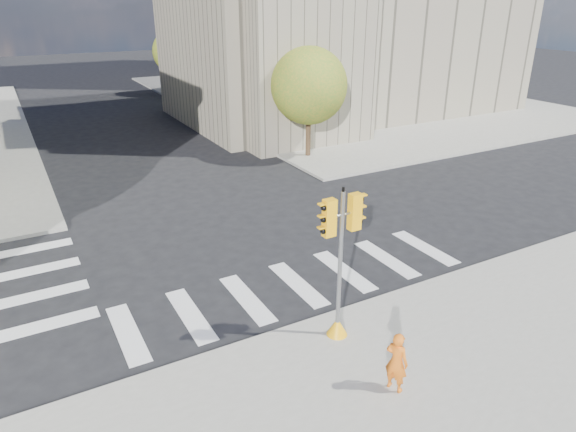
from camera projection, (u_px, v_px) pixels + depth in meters
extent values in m
plane|color=black|center=(272.00, 258.00, 18.13)|extent=(160.00, 160.00, 0.00)
cube|color=gray|center=(334.00, 95.00, 47.94)|extent=(28.00, 40.00, 0.15)
cube|color=gray|center=(348.00, 19.00, 39.06)|extent=(26.00, 14.00, 14.00)
cube|color=gray|center=(288.00, 24.00, 31.47)|extent=(8.00, 8.00, 14.00)
cylinder|color=#382616|center=(308.00, 137.00, 29.06)|extent=(0.28, 0.28, 2.38)
sphere|color=#3F7B23|center=(309.00, 86.00, 27.93)|extent=(4.20, 4.20, 4.20)
cylinder|color=#382616|center=(226.00, 102.00, 38.68)|extent=(0.28, 0.28, 2.52)
sphere|color=#3F7B23|center=(224.00, 59.00, 37.47)|extent=(4.60, 4.60, 4.60)
cylinder|color=#382616|center=(177.00, 82.00, 48.38)|extent=(0.28, 0.28, 2.27)
sphere|color=#3F7B23|center=(174.00, 52.00, 47.31)|extent=(4.00, 4.00, 4.00)
cylinder|color=black|center=(282.00, 75.00, 31.34)|extent=(0.12, 0.12, 8.00)
cube|color=black|center=(282.00, 4.00, 29.77)|extent=(0.35, 0.18, 0.22)
cylinder|color=black|center=(202.00, 54.00, 42.60)|extent=(0.12, 0.12, 8.00)
cube|color=black|center=(199.00, 2.00, 41.03)|extent=(0.35, 0.18, 0.22)
cone|color=#FFAD0D|center=(337.00, 326.00, 13.69)|extent=(0.56, 0.56, 0.50)
cylinder|color=gray|center=(340.00, 267.00, 12.99)|extent=(0.11, 0.11, 4.09)
cylinder|color=black|center=(343.00, 190.00, 12.17)|extent=(0.07, 0.07, 0.12)
cylinder|color=gray|center=(342.00, 215.00, 12.42)|extent=(0.90, 0.08, 0.06)
cube|color=#FFAD0D|center=(329.00, 218.00, 12.24)|extent=(0.31, 0.23, 0.95)
cube|color=#FFAD0D|center=(355.00, 212.00, 12.60)|extent=(0.31, 0.23, 0.95)
imported|color=orange|center=(397.00, 362.00, 11.58)|extent=(0.53, 0.65, 1.52)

